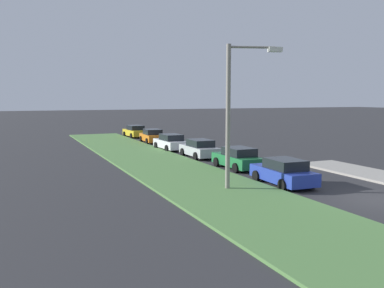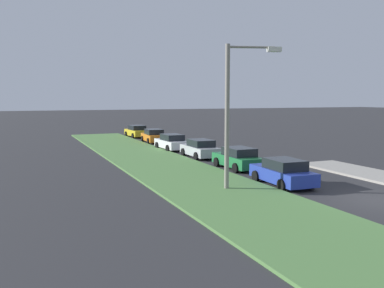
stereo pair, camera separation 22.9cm
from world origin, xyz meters
name	(u,v)px [view 1 (the left image)]	position (x,y,z in m)	size (l,w,h in m)	color
ground	(380,200)	(0.00, 0.00, 0.00)	(300.00, 300.00, 0.00)	#2D2D30
grass_median	(179,173)	(10.00, 6.30, 0.06)	(60.00, 6.00, 0.12)	#517F42
parked_car_blue	(283,172)	(4.57, 2.23, 0.72)	(4.37, 2.16, 1.47)	#23389E
parked_car_green	(238,158)	(10.19, 1.91, 0.72)	(4.31, 2.04, 1.47)	#1E6B38
parked_car_silver	(199,149)	(16.07, 2.09, 0.72)	(4.30, 2.02, 1.47)	#B2B5BA
parked_car_white	(171,142)	(21.55, 2.52, 0.72)	(4.37, 2.15, 1.47)	silver
parked_car_orange	(152,136)	(28.09, 2.17, 0.72)	(4.39, 2.20, 1.47)	orange
parked_car_yellow	(135,131)	(34.83, 2.18, 0.72)	(4.39, 2.20, 1.47)	gold
streetlight	(235,106)	(4.54, 5.37, 4.39)	(1.09, 2.80, 7.50)	gray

